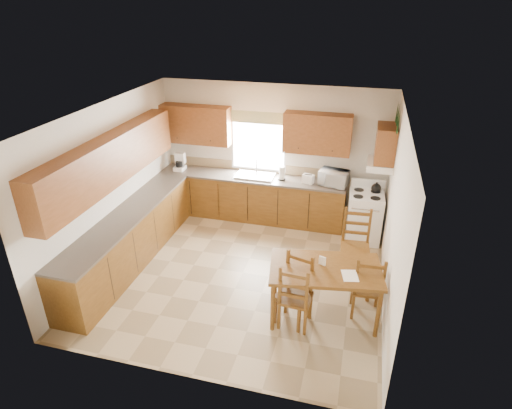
% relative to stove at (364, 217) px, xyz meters
% --- Properties ---
extents(floor, '(4.50, 4.50, 0.00)m').
position_rel_stove_xyz_m(floor, '(-1.88, -1.64, -0.46)').
color(floor, '#9B8662').
rests_on(floor, ground).
extents(ceiling, '(4.50, 4.50, 0.00)m').
position_rel_stove_xyz_m(ceiling, '(-1.88, -1.64, 2.24)').
color(ceiling, brown).
rests_on(ceiling, floor).
extents(wall_left, '(4.50, 4.50, 0.00)m').
position_rel_stove_xyz_m(wall_left, '(-4.13, -1.64, 0.89)').
color(wall_left, silver).
rests_on(wall_left, floor).
extents(wall_right, '(4.50, 4.50, 0.00)m').
position_rel_stove_xyz_m(wall_right, '(0.37, -1.64, 0.89)').
color(wall_right, silver).
rests_on(wall_right, floor).
extents(wall_back, '(4.50, 4.50, 0.00)m').
position_rel_stove_xyz_m(wall_back, '(-1.88, 0.61, 0.89)').
color(wall_back, silver).
rests_on(wall_back, floor).
extents(wall_front, '(4.50, 4.50, 0.00)m').
position_rel_stove_xyz_m(wall_front, '(-1.88, -3.89, 0.89)').
color(wall_front, silver).
rests_on(wall_front, floor).
extents(lower_cab_back, '(3.75, 0.60, 0.88)m').
position_rel_stove_xyz_m(lower_cab_back, '(-2.25, 0.31, -0.02)').
color(lower_cab_back, brown).
rests_on(lower_cab_back, floor).
extents(lower_cab_left, '(0.60, 3.60, 0.88)m').
position_rel_stove_xyz_m(lower_cab_left, '(-3.83, -1.79, -0.02)').
color(lower_cab_left, brown).
rests_on(lower_cab_left, floor).
extents(counter_back, '(3.75, 0.63, 0.04)m').
position_rel_stove_xyz_m(counter_back, '(-2.25, 0.31, 0.44)').
color(counter_back, '#4E453E').
rests_on(counter_back, lower_cab_back).
extents(counter_left, '(0.63, 3.60, 0.04)m').
position_rel_stove_xyz_m(counter_left, '(-3.83, -1.79, 0.44)').
color(counter_left, '#4E453E').
rests_on(counter_left, lower_cab_left).
extents(backsplash, '(3.75, 0.01, 0.18)m').
position_rel_stove_xyz_m(backsplash, '(-2.25, 0.60, 0.55)').
color(backsplash, '#907B58').
rests_on(backsplash, counter_back).
extents(upper_cab_back_left, '(1.41, 0.33, 0.75)m').
position_rel_stove_xyz_m(upper_cab_back_left, '(-3.43, 0.44, 1.40)').
color(upper_cab_back_left, brown).
rests_on(upper_cab_back_left, wall_back).
extents(upper_cab_back_right, '(1.25, 0.33, 0.75)m').
position_rel_stove_xyz_m(upper_cab_back_right, '(-1.02, 0.44, 1.40)').
color(upper_cab_back_right, brown).
rests_on(upper_cab_back_right, wall_back).
extents(upper_cab_left, '(0.33, 3.60, 0.75)m').
position_rel_stove_xyz_m(upper_cab_left, '(-3.96, -1.79, 1.40)').
color(upper_cab_left, brown).
rests_on(upper_cab_left, wall_left).
extents(upper_cab_stove, '(0.33, 0.62, 0.62)m').
position_rel_stove_xyz_m(upper_cab_stove, '(0.20, 0.01, 1.44)').
color(upper_cab_stove, brown).
rests_on(upper_cab_stove, wall_right).
extents(range_hood, '(0.44, 0.62, 0.12)m').
position_rel_stove_xyz_m(range_hood, '(0.15, 0.01, 1.06)').
color(range_hood, white).
rests_on(range_hood, wall_right).
extents(window_frame, '(1.13, 0.02, 1.18)m').
position_rel_stove_xyz_m(window_frame, '(-2.18, 0.58, 1.09)').
color(window_frame, white).
rests_on(window_frame, wall_back).
extents(window_pane, '(1.05, 0.01, 1.10)m').
position_rel_stove_xyz_m(window_pane, '(-2.18, 0.57, 1.09)').
color(window_pane, white).
rests_on(window_pane, wall_back).
extents(window_valance, '(1.19, 0.01, 0.24)m').
position_rel_stove_xyz_m(window_valance, '(-2.18, 0.55, 1.59)').
color(window_valance, '#49622C').
rests_on(window_valance, wall_back).
extents(sink_basin, '(0.75, 0.45, 0.04)m').
position_rel_stove_xyz_m(sink_basin, '(-2.18, 0.31, 0.48)').
color(sink_basin, silver).
rests_on(sink_basin, counter_back).
extents(pine_decal_a, '(0.22, 0.22, 0.36)m').
position_rel_stove_xyz_m(pine_decal_a, '(0.33, -0.31, 1.92)').
color(pine_decal_a, black).
rests_on(pine_decal_a, wall_right).
extents(pine_decal_b, '(0.22, 0.22, 0.36)m').
position_rel_stove_xyz_m(pine_decal_b, '(0.33, 0.01, 1.96)').
color(pine_decal_b, black).
rests_on(pine_decal_b, wall_right).
extents(pine_decal_c, '(0.22, 0.22, 0.36)m').
position_rel_stove_xyz_m(pine_decal_c, '(0.33, 0.33, 1.92)').
color(pine_decal_c, black).
rests_on(pine_decal_c, wall_right).
extents(stove, '(0.65, 0.67, 0.91)m').
position_rel_stove_xyz_m(stove, '(0.00, 0.00, 0.00)').
color(stove, white).
rests_on(stove, floor).
extents(coffeemaker, '(0.25, 0.28, 0.35)m').
position_rel_stove_xyz_m(coffeemaker, '(-3.77, 0.26, 0.64)').
color(coffeemaker, white).
rests_on(coffeemaker, counter_back).
extents(paper_towel, '(0.12, 0.12, 0.27)m').
position_rel_stove_xyz_m(paper_towel, '(-1.64, 0.30, 0.60)').
color(paper_towel, white).
rests_on(paper_towel, counter_back).
extents(toaster, '(0.24, 0.19, 0.17)m').
position_rel_stove_xyz_m(toaster, '(-1.12, 0.26, 0.55)').
color(toaster, white).
rests_on(toaster, counter_back).
extents(microwave, '(0.55, 0.44, 0.29)m').
position_rel_stove_xyz_m(microwave, '(-0.64, 0.29, 0.61)').
color(microwave, white).
rests_on(microwave, counter_back).
extents(dining_table, '(1.65, 1.11, 0.82)m').
position_rel_stove_xyz_m(dining_table, '(-0.48, -2.34, -0.05)').
color(dining_table, brown).
rests_on(dining_table, floor).
extents(chair_near_left, '(0.46, 0.44, 1.02)m').
position_rel_stove_xyz_m(chair_near_left, '(-0.83, -2.62, 0.05)').
color(chair_near_left, brown).
rests_on(chair_near_left, floor).
extents(chair_near_right, '(0.45, 0.43, 1.00)m').
position_rel_stove_xyz_m(chair_near_right, '(0.11, -2.14, 0.04)').
color(chair_near_right, brown).
rests_on(chair_near_right, floor).
extents(chair_far_left, '(0.53, 0.51, 1.02)m').
position_rel_stove_xyz_m(chair_far_left, '(-0.88, -2.57, 0.05)').
color(chair_far_left, brown).
rests_on(chair_far_left, floor).
extents(chair_far_right, '(0.49, 0.47, 1.10)m').
position_rel_stove_xyz_m(chair_far_right, '(-0.11, -1.17, 0.09)').
color(chair_far_right, brown).
rests_on(chair_far_right, floor).
extents(table_paper, '(0.26, 0.31, 0.00)m').
position_rel_stove_xyz_m(table_paper, '(-0.15, -2.45, 0.36)').
color(table_paper, white).
rests_on(table_paper, dining_table).
extents(table_card, '(0.10, 0.05, 0.13)m').
position_rel_stove_xyz_m(table_card, '(-0.54, -2.28, 0.43)').
color(table_card, white).
rests_on(table_card, dining_table).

